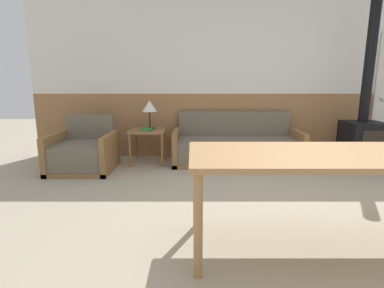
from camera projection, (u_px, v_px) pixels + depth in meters
name	position (u px, v px, depth m)	size (l,w,h in m)	color
ground_plane	(292.00, 225.00, 2.72)	(16.00, 16.00, 0.00)	#B2A58C
wall_back	(246.00, 78.00, 5.02)	(7.20, 0.06, 2.70)	#996B42
couch	(236.00, 148.00, 4.81)	(2.01, 0.79, 0.79)	olive
armchair	(83.00, 154.00, 4.39)	(0.88, 0.84, 0.77)	olive
side_table	(148.00, 135.00, 4.74)	(0.55, 0.55, 0.54)	olive
table_lamp	(149.00, 107.00, 4.75)	(0.24, 0.24, 0.46)	black
book_stack	(147.00, 129.00, 4.63)	(0.18, 0.16, 0.04)	#2D7F3D
dining_table	(334.00, 162.00, 2.21)	(2.14, 0.82, 0.77)	#B27F4C
wood_stove	(363.00, 127.00, 4.55)	(0.55, 0.56, 2.48)	black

